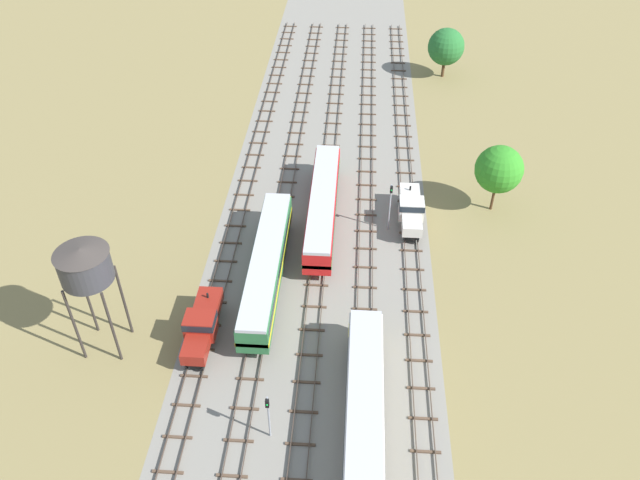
{
  "coord_description": "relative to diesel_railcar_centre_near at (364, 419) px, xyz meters",
  "views": [
    {
      "loc": [
        3.36,
        4.02,
        43.58
      ],
      "look_at": [
        0.0,
        54.91,
        1.5
      ],
      "focal_mm": 35.27,
      "sensor_mm": 36.0,
      "label": 1
    }
  ],
  "objects": [
    {
      "name": "track_left",
      "position": [
        -9.73,
        24.58,
        -2.46
      ],
      "size": [
        2.4,
        126.0,
        0.29
      ],
      "color": "#47382D",
      "rests_on": "ground"
    },
    {
      "name": "track_centre_left",
      "position": [
        -4.87,
        24.58,
        -2.46
      ],
      "size": [
        2.4,
        126.0,
        0.29
      ],
      "color": "#47382D",
      "rests_on": "ground"
    },
    {
      "name": "track_far_left",
      "position": [
        -14.6,
        24.58,
        -2.46
      ],
      "size": [
        2.4,
        126.0,
        0.29
      ],
      "color": "#47382D",
      "rests_on": "ground"
    },
    {
      "name": "ground_plane",
      "position": [
        -4.87,
        23.58,
        -2.6
      ],
      "size": [
        480.0,
        480.0,
        0.0
      ],
      "primitive_type": "plane",
      "color": "olive"
    },
    {
      "name": "diesel_railcar_left_midfar",
      "position": [
        -9.73,
        16.97,
        0.0
      ],
      "size": [
        2.96,
        20.5,
        3.8
      ],
      "color": "#286638",
      "rests_on": "ground"
    },
    {
      "name": "lineside_tree_1",
      "position": [
        11.77,
        66.58,
        2.29
      ],
      "size": [
        5.63,
        5.63,
        7.71
      ],
      "color": "#4C331E",
      "rests_on": "ground"
    },
    {
      "name": "track_centre",
      "position": [
        -0.0,
        24.58,
        -2.46
      ],
      "size": [
        2.4,
        126.0,
        0.29
      ],
      "color": "#47382D",
      "rests_on": "ground"
    },
    {
      "name": "shunter_loco_far_left_mid",
      "position": [
        -14.6,
        9.37,
        -0.59
      ],
      "size": [
        2.74,
        8.46,
        3.1
      ],
      "color": "maroon",
      "rests_on": "ground"
    },
    {
      "name": "signal_post_near",
      "position": [
        2.43,
        26.65,
        1.17
      ],
      "size": [
        0.28,
        0.47,
        5.99
      ],
      "color": "gray",
      "rests_on": "ground"
    },
    {
      "name": "track_centre_right",
      "position": [
        4.87,
        24.58,
        -2.46
      ],
      "size": [
        2.4,
        126.0,
        0.29
      ],
      "color": "#47382D",
      "rests_on": "ground"
    },
    {
      "name": "shunter_loco_centre_right_farther",
      "position": [
        4.87,
        28.01,
        -0.59
      ],
      "size": [
        2.74,
        8.46,
        3.1
      ],
      "color": "beige",
      "rests_on": "ground"
    },
    {
      "name": "lineside_tree_0",
      "position": [
        14.41,
        31.29,
        2.84
      ],
      "size": [
        5.36,
        5.36,
        8.12
      ],
      "color": "#4C331E",
      "rests_on": "ground"
    },
    {
      "name": "diesel_railcar_centre_near",
      "position": [
        0.0,
        0.0,
        0.0
      ],
      "size": [
        2.96,
        20.5,
        3.8
      ],
      "color": "beige",
      "rests_on": "ground"
    },
    {
      "name": "signal_post_nearest",
      "position": [
        -7.3,
        -0.3,
        0.57
      ],
      "size": [
        0.28,
        0.47,
        4.95
      ],
      "color": "gray",
      "rests_on": "ground"
    },
    {
      "name": "water_tower",
      "position": [
        -23.08,
        8.22,
        7.01
      ],
      "size": [
        4.52,
        4.52,
        11.37
      ],
      "color": "#2D2826",
      "rests_on": "ground"
    },
    {
      "name": "ballast_bed",
      "position": [
        -4.87,
        23.58,
        -2.59
      ],
      "size": [
        23.47,
        176.0,
        0.01
      ],
      "primitive_type": "cube",
      "color": "gray",
      "rests_on": "ground"
    },
    {
      "name": "diesel_railcar_centre_left_far",
      "position": [
        -4.87,
        27.36,
        0.0
      ],
      "size": [
        2.96,
        20.5,
        3.8
      ],
      "color": "red",
      "rests_on": "ground"
    }
  ]
}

